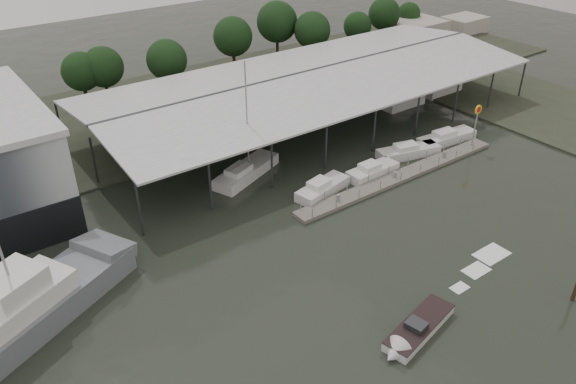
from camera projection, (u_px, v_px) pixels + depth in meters
ground at (362, 278)px, 46.43m from camera, size 200.00×200.00×0.00m
land_strip_far at (148, 115)px, 75.39m from camera, size 140.00×30.00×0.30m
land_strip_east at (556, 113)px, 76.16m from camera, size 20.00×60.00×0.30m
covered_boat_shed at (313, 75)px, 71.26m from camera, size 58.24×24.00×6.96m
floating_dock at (401, 176)px, 60.86m from camera, size 28.00×2.00×1.40m
shell_fuel_sign at (477, 118)px, 65.04m from camera, size 1.10×0.18×5.55m
distant_commercial_buildings at (431, 29)px, 106.35m from camera, size 22.00×8.00×4.00m
grey_trawler at (34, 304)px, 41.44m from camera, size 17.80×11.92×8.84m
white_sailboat at (246, 172)px, 60.79m from camera, size 9.23×5.74×12.99m
speedboat_underway at (415, 332)px, 40.66m from camera, size 18.43×5.67×2.00m
moored_cruiser_0 at (322, 188)px, 57.84m from camera, size 6.83×3.54×1.70m
moored_cruiser_1 at (372, 171)px, 61.00m from camera, size 6.19×2.33×1.70m
moored_cruiser_2 at (408, 151)px, 65.07m from camera, size 7.83×4.06×1.70m
moored_cruiser_3 at (446, 138)px, 68.22m from camera, size 8.07×2.97×1.70m
horizon_tree_line at (262, 35)px, 88.35m from camera, size 66.66×11.36×10.04m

